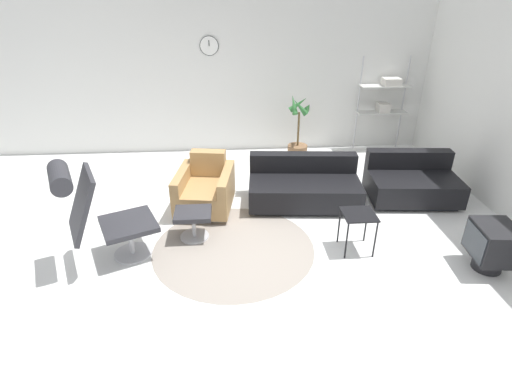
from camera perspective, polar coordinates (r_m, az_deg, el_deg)
ground_plane at (r=5.07m, az=-0.62°, el=-6.46°), size 12.00×12.00×0.00m
wall_back at (r=7.48m, az=-2.28°, el=16.31°), size 12.00×0.09×2.80m
round_rug at (r=4.88m, az=-3.20°, el=-8.00°), size 1.94×1.94×0.01m
lounge_chair at (r=4.60m, az=-22.16°, el=-1.87°), size 1.11×0.90×1.23m
ottoman at (r=4.99m, az=-8.96°, el=-3.80°), size 0.45×0.38×0.37m
armchair_red at (r=5.65m, az=-7.23°, el=0.26°), size 0.86×1.00×0.74m
couch_low at (r=5.80m, az=6.83°, el=0.71°), size 1.63×0.97×0.65m
couch_second at (r=6.31m, az=21.34°, el=1.20°), size 1.32×0.94×0.65m
side_table at (r=4.78m, az=14.43°, el=-3.69°), size 0.37×0.37×0.49m
crt_television at (r=5.08m, az=30.72°, el=-6.56°), size 0.47×0.54×0.55m
potted_plant at (r=7.21m, az=6.01°, el=7.34°), size 0.38×0.37×1.20m
shelf_unit at (r=7.89m, az=18.01°, el=12.83°), size 0.92×0.28×1.73m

